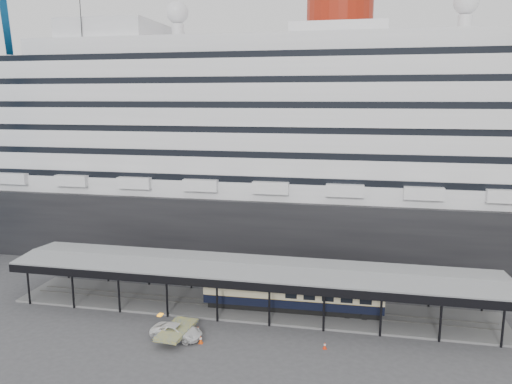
% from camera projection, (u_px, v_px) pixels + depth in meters
% --- Properties ---
extents(ground, '(200.00, 200.00, 0.00)m').
position_uv_depth(ground, '(241.00, 327.00, 53.17)').
color(ground, '#3C3C3F').
rests_on(ground, ground).
extents(cruise_ship, '(130.00, 30.00, 43.90)m').
position_uv_depth(cruise_ship, '(286.00, 134.00, 80.57)').
color(cruise_ship, black).
rests_on(cruise_ship, ground).
extents(platform_canopy, '(56.00, 9.18, 5.30)m').
position_uv_depth(platform_canopy, '(251.00, 289.00, 57.55)').
color(platform_canopy, slate).
rests_on(platform_canopy, ground).
extents(port_truck, '(5.46, 2.90, 1.46)m').
position_uv_depth(port_truck, '(177.00, 332.00, 50.58)').
color(port_truck, white).
rests_on(port_truck, ground).
extents(pullman_carriage, '(20.34, 3.16, 19.91)m').
position_uv_depth(pullman_carriage, '(293.00, 292.00, 56.57)').
color(pullman_carriage, black).
rests_on(pullman_carriage, ground).
extents(traffic_cone_left, '(0.37, 0.37, 0.69)m').
position_uv_depth(traffic_cone_left, '(198.00, 329.00, 51.96)').
color(traffic_cone_left, '#F2380D').
rests_on(traffic_cone_left, ground).
extents(traffic_cone_mid, '(0.45, 0.45, 0.83)m').
position_uv_depth(traffic_cone_mid, '(201.00, 339.00, 49.61)').
color(traffic_cone_mid, '#F34B0D').
rests_on(traffic_cone_mid, ground).
extents(traffic_cone_right, '(0.46, 0.46, 0.71)m').
position_uv_depth(traffic_cone_right, '(325.00, 345.00, 48.52)').
color(traffic_cone_right, red).
rests_on(traffic_cone_right, ground).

